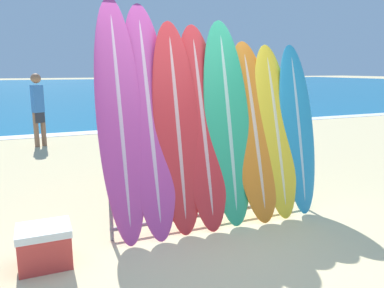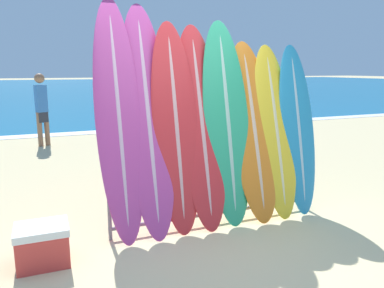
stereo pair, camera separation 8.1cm
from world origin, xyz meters
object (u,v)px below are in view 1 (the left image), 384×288
Objects in this scene: surfboard_rack at (218,187)px; surfboard_slot_3 at (202,126)px; surfboard_slot_7 at (297,129)px; person_mid_beach at (38,107)px; person_near_water at (138,110)px; cooler_box at (45,246)px; surfboard_slot_0 at (120,120)px; surfboard_slot_5 at (254,130)px; surfboard_slot_4 at (228,123)px; surfboard_slot_2 at (177,128)px; surfboard_slot_1 at (149,120)px; surfboard_slot_6 at (275,130)px.

surfboard_rack is 0.75m from surfboard_slot_3.
surfboard_slot_7 is 6.39m from person_mid_beach.
person_near_water is 3.25× the size of cooler_box.
surfboard_slot_7 is 4.44× the size of cooler_box.
surfboard_slot_0 is 1.19× the size of surfboard_slot_5.
surfboard_slot_4 reaches higher than surfboard_rack.
surfboard_slot_3 is 1.10× the size of surfboard_slot_7.
surfboard_slot_0 reaches higher than surfboard_slot_2.
surfboard_rack is at bearing -5.11° from surfboard_slot_0.
cooler_box is at bearing -155.74° from surfboard_slot_0.
surfboard_slot_4 reaches higher than surfboard_slot_3.
surfboard_slot_1 reaches higher than person_mid_beach.
surfboard_slot_2 reaches higher than surfboard_slot_5.
surfboard_slot_1 reaches higher than surfboard_slot_2.
surfboard_slot_7 is (0.63, -0.03, -0.02)m from surfboard_slot_5.
surfboard_slot_4 is 5.97m from person_mid_beach.
surfboard_slot_5 is (0.99, -0.00, -0.09)m from surfboard_slot_2.
surfboard_slot_0 is 5.39× the size of cooler_box.
surfboard_slot_2 is 5.02m from person_near_water.
surfboard_rack is at bearing -6.72° from surfboard_slot_2.
person_mid_beach is at bearing 97.61° from surfboard_slot_0.
surfboard_slot_7 is (1.13, 0.03, 0.63)m from surfboard_rack.
cooler_box is at bearing -167.11° from surfboard_slot_2.
person_mid_beach is (-1.37, 5.62, -0.24)m from surfboard_slot_2.
surfboard_slot_3 reaches higher than surfboard_rack.
surfboard_slot_2 is 1.37× the size of person_mid_beach.
person_mid_beach is at bearing -104.92° from person_near_water.
surfboard_rack is 5.40× the size of cooler_box.
surfboard_slot_6 is at bearing 6.57° from cooler_box.
surfboard_rack is 1.51× the size of person_mid_beach.
surfboard_slot_6 is 0.32m from surfboard_slot_7.
surfboard_slot_3 is 0.98× the size of surfboard_slot_4.
surfboard_slot_0 is 1.26m from surfboard_slot_4.
surfboard_rack is 0.89m from surfboard_slot_2.
surfboard_slot_5 is 4.95m from person_near_water.
surfboard_slot_5 is at bearing -2.54° from surfboard_slot_1.
person_mid_beach is at bearing 117.86° from surfboard_slot_7.
surfboard_slot_1 is 0.94m from surfboard_slot_4.
surfboard_slot_4 is 4.95m from person_near_water.
surfboard_slot_5 is (1.29, -0.06, -0.19)m from surfboard_slot_1.
person_mid_beach is at bearing 103.68° from surfboard_slot_2.
surfboard_slot_1 reaches higher than surfboard_slot_7.
surfboard_rack is 1.29m from surfboard_slot_7.
surfboard_slot_6 is at bearing 177.25° from surfboard_slot_7.
surfboard_slot_6 is at bearing -90.32° from person_mid_beach.
person_near_water is 0.91× the size of person_mid_beach.
surfboard_slot_4 reaches higher than person_near_water.
surfboard_slot_3 is 5.85m from person_mid_beach.
surfboard_slot_2 is 1.30m from surfboard_slot_6.
surfboard_slot_0 reaches higher than surfboard_slot_4.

